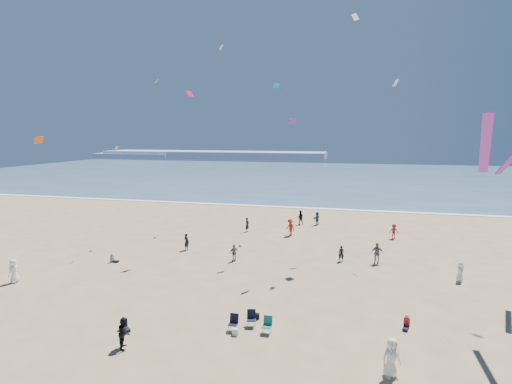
# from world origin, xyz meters

# --- Properties ---
(ground) EXTENTS (220.00, 220.00, 0.00)m
(ground) POSITION_xyz_m (0.00, 0.00, 0.00)
(ground) COLOR tan
(ground) RESTS_ON ground
(ocean) EXTENTS (220.00, 100.00, 0.06)m
(ocean) POSITION_xyz_m (0.00, 95.00, 0.03)
(ocean) COLOR #476B84
(ocean) RESTS_ON ground
(surf_line) EXTENTS (220.00, 1.20, 0.08)m
(surf_line) POSITION_xyz_m (0.00, 45.00, 0.04)
(surf_line) COLOR white
(surf_line) RESTS_ON ground
(headland_far) EXTENTS (110.00, 20.00, 3.20)m
(headland_far) POSITION_xyz_m (-60.00, 170.00, 1.60)
(headland_far) COLOR #7A8EA8
(headland_far) RESTS_ON ground
(headland_near) EXTENTS (40.00, 14.00, 2.00)m
(headland_near) POSITION_xyz_m (-100.00, 165.00, 1.00)
(headland_near) COLOR #7A8EA8
(headland_near) RESTS_ON ground
(standing_flyers) EXTENTS (34.54, 42.36, 1.95)m
(standing_flyers) POSITION_xyz_m (3.20, 17.81, 0.90)
(standing_flyers) COLOR navy
(standing_flyers) RESTS_ON ground
(seated_group) EXTENTS (25.31, 22.58, 0.84)m
(seated_group) POSITION_xyz_m (1.14, 2.16, 0.42)
(seated_group) COLOR white
(seated_group) RESTS_ON ground
(chair_cluster) EXTENTS (2.61, 1.46, 1.00)m
(chair_cluster) POSITION_xyz_m (2.46, 4.76, 0.50)
(chair_cluster) COLOR black
(chair_cluster) RESTS_ON ground
(white_tote) EXTENTS (0.35, 0.20, 0.40)m
(white_tote) POSITION_xyz_m (1.76, 4.01, 0.20)
(white_tote) COLOR white
(white_tote) RESTS_ON ground
(black_backpack) EXTENTS (0.30, 0.22, 0.38)m
(black_backpack) POSITION_xyz_m (2.47, 6.29, 0.19)
(black_backpack) COLOR black
(black_backpack) RESTS_ON ground
(navy_bag) EXTENTS (0.28, 0.18, 0.34)m
(navy_bag) POSITION_xyz_m (11.57, 8.05, 0.17)
(navy_bag) COLOR black
(navy_bag) RESTS_ON ground
(kites_aloft) EXTENTS (38.12, 43.86, 27.74)m
(kites_aloft) POSITION_xyz_m (9.07, 13.86, 15.25)
(kites_aloft) COLOR green
(kites_aloft) RESTS_ON ground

